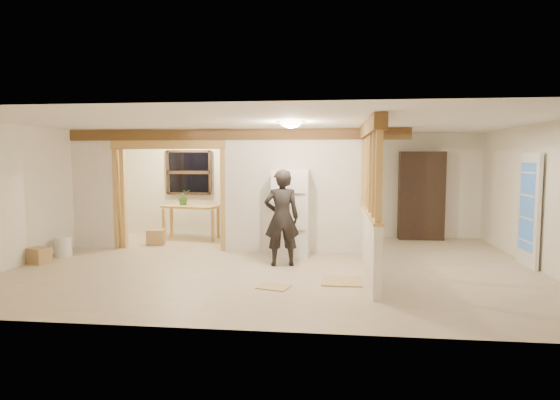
# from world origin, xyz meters

# --- Properties ---
(floor) EXTENTS (9.00, 6.50, 0.01)m
(floor) POSITION_xyz_m (0.00, 0.00, -0.01)
(floor) COLOR #CAB296
(floor) RESTS_ON ground
(ceiling) EXTENTS (9.00, 6.50, 0.01)m
(ceiling) POSITION_xyz_m (0.00, 0.00, 2.50)
(ceiling) COLOR white
(wall_back) EXTENTS (9.00, 0.01, 2.50)m
(wall_back) POSITION_xyz_m (0.00, 3.25, 1.25)
(wall_back) COLOR silver
(wall_back) RESTS_ON floor
(wall_front) EXTENTS (9.00, 0.01, 2.50)m
(wall_front) POSITION_xyz_m (0.00, -3.25, 1.25)
(wall_front) COLOR silver
(wall_front) RESTS_ON floor
(wall_left) EXTENTS (0.01, 6.50, 2.50)m
(wall_left) POSITION_xyz_m (-4.50, 0.00, 1.25)
(wall_left) COLOR silver
(wall_left) RESTS_ON floor
(wall_right) EXTENTS (0.01, 6.50, 2.50)m
(wall_right) POSITION_xyz_m (4.50, 0.00, 1.25)
(wall_right) COLOR silver
(wall_right) RESTS_ON floor
(partition_left_stub) EXTENTS (0.90, 0.12, 2.50)m
(partition_left_stub) POSITION_xyz_m (-4.05, 1.20, 1.25)
(partition_left_stub) COLOR white
(partition_left_stub) RESTS_ON floor
(partition_center) EXTENTS (2.80, 0.12, 2.50)m
(partition_center) POSITION_xyz_m (0.20, 1.20, 1.25)
(partition_center) COLOR white
(partition_center) RESTS_ON floor
(doorway_frame) EXTENTS (2.46, 0.14, 2.20)m
(doorway_frame) POSITION_xyz_m (-2.40, 1.20, 1.10)
(doorway_frame) COLOR tan
(doorway_frame) RESTS_ON floor
(header_beam_back) EXTENTS (7.00, 0.18, 0.22)m
(header_beam_back) POSITION_xyz_m (-1.00, 1.20, 2.38)
(header_beam_back) COLOR brown
(header_beam_back) RESTS_ON ceiling
(header_beam_right) EXTENTS (0.18, 3.30, 0.22)m
(header_beam_right) POSITION_xyz_m (1.60, -0.40, 2.38)
(header_beam_right) COLOR brown
(header_beam_right) RESTS_ON ceiling
(pony_wall) EXTENTS (0.12, 3.20, 1.00)m
(pony_wall) POSITION_xyz_m (1.60, -0.40, 0.50)
(pony_wall) COLOR white
(pony_wall) RESTS_ON floor
(stud_partition) EXTENTS (0.14, 3.20, 1.32)m
(stud_partition) POSITION_xyz_m (1.60, -0.40, 1.66)
(stud_partition) COLOR tan
(stud_partition) RESTS_ON pony_wall
(window_back) EXTENTS (1.12, 0.10, 1.10)m
(window_back) POSITION_xyz_m (-2.60, 3.17, 1.55)
(window_back) COLOR black
(window_back) RESTS_ON wall_back
(french_door) EXTENTS (0.12, 0.86, 2.00)m
(french_door) POSITION_xyz_m (4.42, 0.40, 1.00)
(french_door) COLOR white
(french_door) RESTS_ON floor
(ceiling_dome_main) EXTENTS (0.36, 0.36, 0.16)m
(ceiling_dome_main) POSITION_xyz_m (0.30, -0.50, 2.48)
(ceiling_dome_main) COLOR #FFEABF
(ceiling_dome_main) RESTS_ON ceiling
(ceiling_dome_util) EXTENTS (0.32, 0.32, 0.14)m
(ceiling_dome_util) POSITION_xyz_m (-2.50, 2.30, 2.48)
(ceiling_dome_util) COLOR #FFEABF
(ceiling_dome_util) RESTS_ON ceiling
(hanging_bulb) EXTENTS (0.07, 0.07, 0.07)m
(hanging_bulb) POSITION_xyz_m (-2.00, 1.60, 2.18)
(hanging_bulb) COLOR #FFD88C
(hanging_bulb) RESTS_ON ceiling
(refrigerator) EXTENTS (0.70, 0.68, 1.69)m
(refrigerator) POSITION_xyz_m (0.19, 0.80, 0.84)
(refrigerator) COLOR white
(refrigerator) RESTS_ON floor
(woman) EXTENTS (0.70, 0.53, 1.71)m
(woman) POSITION_xyz_m (0.10, -0.05, 0.86)
(woman) COLOR #272323
(woman) RESTS_ON floor
(work_table) EXTENTS (1.37, 0.88, 0.80)m
(work_table) POSITION_xyz_m (-2.31, 2.43, 0.40)
(work_table) COLOR tan
(work_table) RESTS_ON floor
(potted_plant) EXTENTS (0.41, 0.38, 0.36)m
(potted_plant) POSITION_xyz_m (-2.52, 2.51, 0.98)
(potted_plant) COLOR #307431
(potted_plant) RESTS_ON work_table
(shop_vac) EXTENTS (0.52, 0.52, 0.54)m
(shop_vac) POSITION_xyz_m (-4.06, 1.80, 0.27)
(shop_vac) COLOR #A5220F
(shop_vac) RESTS_ON floor
(bookshelf) EXTENTS (1.03, 0.34, 2.06)m
(bookshelf) POSITION_xyz_m (3.06, 3.01, 1.03)
(bookshelf) COLOR black
(bookshelf) RESTS_ON floor
(bucket) EXTENTS (0.32, 0.32, 0.38)m
(bucket) POSITION_xyz_m (-4.19, 0.23, 0.19)
(bucket) COLOR white
(bucket) RESTS_ON floor
(box_util_a) EXTENTS (0.46, 0.42, 0.33)m
(box_util_a) POSITION_xyz_m (-2.89, 1.65, 0.17)
(box_util_a) COLOR tan
(box_util_a) RESTS_ON floor
(box_util_b) EXTENTS (0.43, 0.43, 0.32)m
(box_util_b) POSITION_xyz_m (-3.68, 1.44, 0.16)
(box_util_b) COLOR tan
(box_util_b) RESTS_ON floor
(box_front) EXTENTS (0.42, 0.38, 0.28)m
(box_front) POSITION_xyz_m (-4.29, -0.40, 0.14)
(box_front) COLOR tan
(box_front) RESTS_ON floor
(floor_panel_near) EXTENTS (0.62, 0.62, 0.02)m
(floor_panel_near) POSITION_xyz_m (1.14, -1.06, 0.01)
(floor_panel_near) COLOR tan
(floor_panel_near) RESTS_ON floor
(floor_panel_far) EXTENTS (0.52, 0.46, 0.01)m
(floor_panel_far) POSITION_xyz_m (0.14, -1.49, 0.01)
(floor_panel_far) COLOR tan
(floor_panel_far) RESTS_ON floor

